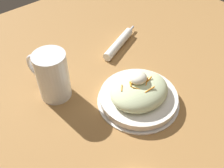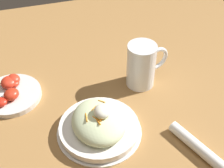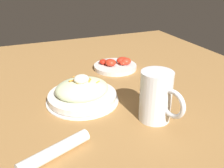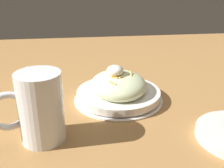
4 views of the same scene
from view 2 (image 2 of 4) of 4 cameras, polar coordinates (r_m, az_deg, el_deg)
ground_plane at (r=0.88m, az=-3.50°, el=-7.58°), size 1.43×1.43×0.00m
salad_plate at (r=0.84m, az=-2.28°, el=-7.16°), size 0.22×0.22×0.09m
beer_mug at (r=0.96m, az=5.24°, el=3.13°), size 0.09×0.14×0.14m
napkin_roll at (r=0.84m, az=14.88°, el=-10.68°), size 0.20×0.09×0.03m
tomato_plate at (r=0.99m, az=-17.35°, el=-1.42°), size 0.17×0.17×0.04m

